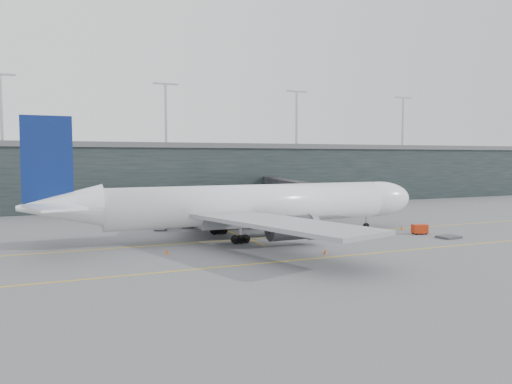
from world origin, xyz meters
name	(u,v)px	position (x,y,z in m)	size (l,w,h in m)	color
ground	(207,237)	(0.00, 0.00, 0.00)	(320.00, 320.00, 0.00)	#57575C
taxiline_a	(215,241)	(0.00, -4.00, 0.01)	(160.00, 0.25, 0.02)	yellow
taxiline_b	(261,263)	(0.00, -20.00, 0.01)	(160.00, 0.25, 0.02)	yellow
taxiline_lead_main	(200,220)	(5.00, 20.00, 0.01)	(0.25, 60.00, 0.02)	yellow
terminal	(138,174)	(0.00, 58.00, 7.62)	(240.00, 36.00, 29.00)	black
main_aircraft	(250,205)	(5.86, -2.58, 4.78)	(60.54, 57.07, 17.02)	white
jet_bridge	(285,188)	(25.25, 24.85, 5.34)	(11.85, 46.63, 7.14)	#28272C
gse_cart	(420,229)	(31.03, -10.17, 0.84)	(2.49, 1.89, 1.52)	#B12A0C
baggage_dolly	(449,237)	(32.43, -14.74, 0.18)	(3.06, 2.45, 0.31)	#39393E
uld_a	(161,225)	(-4.95, 9.03, 0.91)	(2.34, 2.13, 1.73)	#3D3D42
uld_b	(165,222)	(-3.56, 11.65, 0.97)	(2.44, 2.19, 1.85)	#3D3D42
uld_c	(187,222)	(-0.06, 10.63, 0.99)	(2.35, 2.02, 1.89)	#3D3D42
cone_nose	(402,228)	(31.80, -5.07, 0.32)	(0.40, 0.40, 0.64)	#D95B0C
cone_wing_stbd	(325,251)	(9.46, -18.15, 0.33)	(0.41, 0.41, 0.65)	#F5570D
cone_wing_port	(241,221)	(10.09, 12.05, 0.40)	(0.50, 0.50, 0.80)	orange
cone_tail	(166,252)	(-8.49, -10.66, 0.33)	(0.41, 0.41, 0.66)	#FF610E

